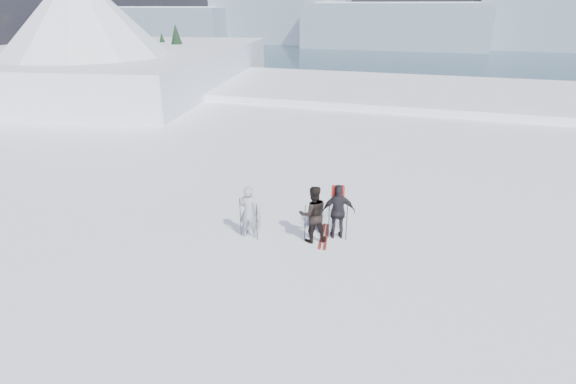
# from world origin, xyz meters

# --- Properties ---
(lake_basin) EXTENTS (820.00, 820.00, 71.62)m
(lake_basin) POSITION_xyz_m (0.00, 30.00, -6.50)
(lake_basin) COLOR white
(lake_basin) RESTS_ON ground
(far_mountain_range) EXTENTS (770.00, 110.00, 53.00)m
(far_mountain_range) POSITION_xyz_m (29.60, 454.78, -7.19)
(far_mountain_range) COLOR slate
(far_mountain_range) RESTS_ON ground
(near_ridge) EXTENTS (31.37, 35.68, 25.62)m
(near_ridge) POSITION_xyz_m (-26.56, 29.34, -3.48)
(near_ridge) COLOR white
(near_ridge) RESTS_ON ground
(skier_grey) EXTENTS (0.66, 0.48, 1.69)m
(skier_grey) POSITION_xyz_m (-3.21, 3.08, 0.85)
(skier_grey) COLOR gray
(skier_grey) RESTS_ON ground
(skier_dark) EXTENTS (1.10, 1.01, 1.81)m
(skier_dark) POSITION_xyz_m (-1.25, 3.42, 0.90)
(skier_dark) COLOR black
(skier_dark) RESTS_ON ground
(skier_pack) EXTENTS (1.12, 0.75, 1.76)m
(skier_pack) POSITION_xyz_m (-0.56, 3.88, 0.88)
(skier_pack) COLOR black
(skier_pack) RESTS_ON ground
(backpack) EXTENTS (0.42, 0.32, 0.54)m
(backpack) POSITION_xyz_m (-0.65, 4.12, 2.03)
(backpack) COLOR red
(backpack) RESTS_ON skier_pack
(ski_poles) EXTENTS (3.23, 0.88, 1.30)m
(ski_poles) POSITION_xyz_m (-1.66, 3.38, 0.62)
(ski_poles) COLOR black
(ski_poles) RESTS_ON ground
(skis_loose) EXTENTS (0.49, 1.70, 0.03)m
(skis_loose) POSITION_xyz_m (-0.96, 3.79, 0.01)
(skis_loose) COLOR black
(skis_loose) RESTS_ON ground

